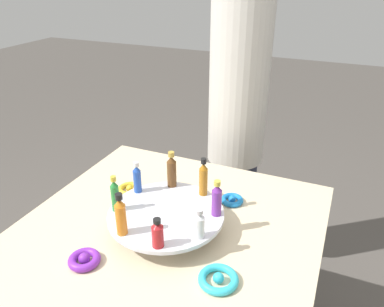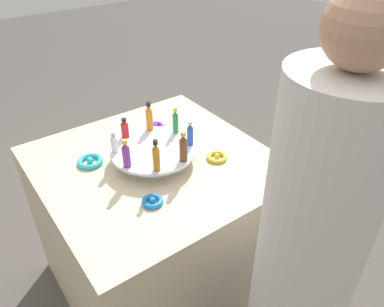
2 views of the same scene
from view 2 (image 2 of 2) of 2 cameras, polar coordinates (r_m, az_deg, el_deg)
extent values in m
plane|color=#4C4742|center=(2.09, -4.52, -18.63)|extent=(12.00, 12.00, 0.00)
cube|color=beige|center=(1.80, -5.07, -11.20)|extent=(0.91, 0.91, 0.77)
cylinder|color=silver|center=(1.55, -5.79, -1.00)|extent=(0.23, 0.23, 0.01)
cylinder|color=silver|center=(1.53, -5.85, -0.20)|extent=(0.12, 0.12, 0.04)
cylinder|color=silver|center=(1.52, -5.91, 0.66)|extent=(0.35, 0.35, 0.01)
cylinder|color=brown|center=(1.41, -1.31, 0.45)|extent=(0.03, 0.03, 0.09)
cone|color=brown|center=(1.38, -1.34, 2.35)|extent=(0.03, 0.03, 0.02)
cylinder|color=#B79338|center=(1.37, -1.35, 2.99)|extent=(0.02, 0.02, 0.02)
cylinder|color=#234CAD|center=(1.51, -0.29, 2.63)|extent=(0.03, 0.03, 0.08)
cone|color=#234CAD|center=(1.49, -0.30, 4.18)|extent=(0.02, 0.02, 0.02)
cylinder|color=silver|center=(1.48, -0.30, 4.70)|extent=(0.02, 0.02, 0.01)
cylinder|color=#288438|center=(1.59, -2.53, 4.56)|extent=(0.02, 0.02, 0.08)
cone|color=#288438|center=(1.57, -2.57, 6.19)|extent=(0.02, 0.02, 0.02)
cylinder|color=gold|center=(1.56, -2.59, 6.73)|extent=(0.02, 0.02, 0.02)
cylinder|color=orange|center=(1.62, -6.50, 5.09)|extent=(0.03, 0.03, 0.09)
cone|color=orange|center=(1.60, -6.63, 6.86)|extent=(0.03, 0.03, 0.02)
cylinder|color=black|center=(1.59, -6.68, 7.45)|extent=(0.02, 0.02, 0.02)
cylinder|color=#B21E23|center=(1.59, -10.17, 3.48)|extent=(0.03, 0.03, 0.06)
cone|color=#B21E23|center=(1.57, -10.31, 4.66)|extent=(0.03, 0.03, 0.01)
cylinder|color=black|center=(1.57, -10.36, 5.05)|extent=(0.02, 0.02, 0.01)
cylinder|color=silver|center=(1.50, -11.74, 1.29)|extent=(0.03, 0.03, 0.06)
cone|color=silver|center=(1.48, -11.91, 2.55)|extent=(0.03, 0.03, 0.01)
cylinder|color=#B2B2B7|center=(1.47, -11.96, 2.97)|extent=(0.02, 0.02, 0.01)
cylinder|color=#702D93|center=(1.40, -9.95, -0.53)|extent=(0.03, 0.03, 0.08)
cone|color=#702D93|center=(1.38, -10.16, 1.20)|extent=(0.03, 0.03, 0.02)
cylinder|color=gold|center=(1.37, -10.23, 1.78)|extent=(0.02, 0.02, 0.01)
cylinder|color=#AD6B19|center=(1.37, -5.45, -0.96)|extent=(0.03, 0.03, 0.09)
cone|color=#AD6B19|center=(1.33, -5.58, 1.03)|extent=(0.03, 0.03, 0.02)
cylinder|color=black|center=(1.32, -5.62, 1.71)|extent=(0.02, 0.02, 0.02)
torus|color=gold|center=(1.56, 3.81, -0.55)|extent=(0.09, 0.09, 0.02)
sphere|color=gold|center=(1.55, 3.82, -0.44)|extent=(0.03, 0.03, 0.03)
torus|color=purple|center=(1.77, -5.62, 4.03)|extent=(0.09, 0.09, 0.02)
sphere|color=purple|center=(1.76, -5.62, 4.16)|extent=(0.03, 0.03, 0.03)
torus|color=#2DB7CC|center=(1.58, -15.26, -1.15)|extent=(0.11, 0.11, 0.02)
sphere|color=#2DB7CC|center=(1.58, -15.28, -1.02)|extent=(0.03, 0.03, 0.03)
torus|color=blue|center=(1.34, -6.05, -7.26)|extent=(0.08, 0.08, 0.02)
sphere|color=blue|center=(1.34, -6.06, -7.14)|extent=(0.03, 0.03, 0.03)
cylinder|color=beige|center=(0.96, 18.48, -9.36)|extent=(0.27, 0.27, 0.75)
sphere|color=#A87A5B|center=(0.74, 24.99, 17.04)|extent=(0.16, 0.16, 0.16)
camera|label=1|loc=(1.94, -34.06, 24.34)|focal=35.00mm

